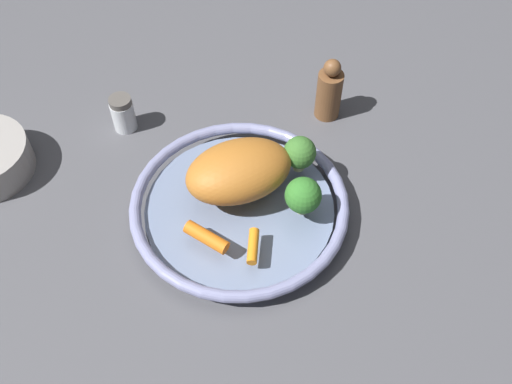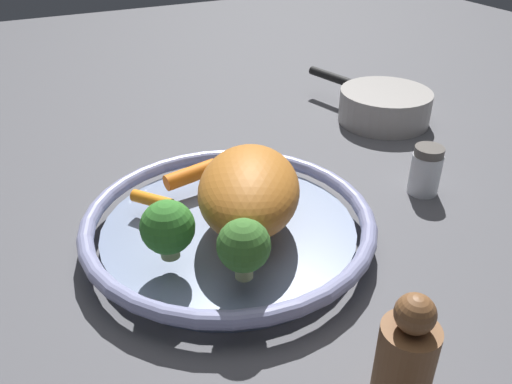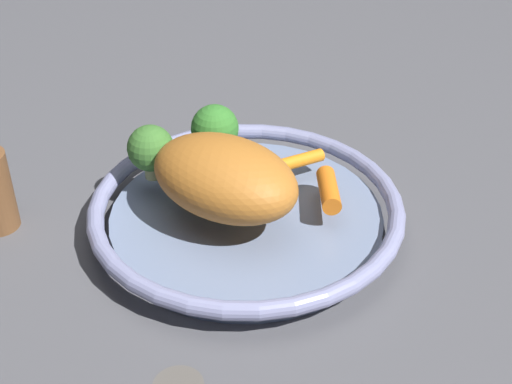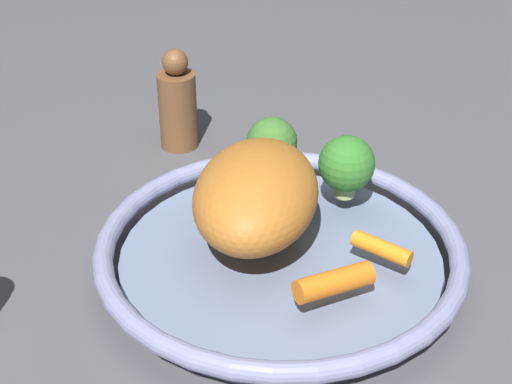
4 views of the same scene
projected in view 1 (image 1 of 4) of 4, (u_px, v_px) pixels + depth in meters
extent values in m
plane|color=#4C4C51|center=(240.00, 214.00, 0.92)|extent=(2.58, 2.58, 0.00)
cylinder|color=slate|center=(240.00, 211.00, 0.91)|extent=(0.29, 0.29, 0.02)
torus|color=#8184AF|center=(239.00, 203.00, 0.90)|extent=(0.34, 0.34, 0.02)
ellipsoid|color=#B46A26|center=(239.00, 171.00, 0.88)|extent=(0.18, 0.20, 0.08)
cylinder|color=orange|center=(253.00, 246.00, 0.83)|extent=(0.04, 0.05, 0.02)
cylinder|color=orange|center=(206.00, 237.00, 0.84)|extent=(0.07, 0.03, 0.02)
cylinder|color=#9CA466|center=(299.00, 165.00, 0.92)|extent=(0.02, 0.02, 0.02)
sphere|color=#3A6F2C|center=(300.00, 152.00, 0.90)|extent=(0.05, 0.05, 0.05)
cylinder|color=#97A966|center=(302.00, 207.00, 0.88)|extent=(0.02, 0.02, 0.01)
sphere|color=#32762A|center=(303.00, 195.00, 0.85)|extent=(0.05, 0.05, 0.05)
cylinder|color=silver|center=(124.00, 116.00, 1.02)|extent=(0.04, 0.04, 0.06)
cylinder|color=#56514C|center=(120.00, 101.00, 0.99)|extent=(0.04, 0.04, 0.01)
cylinder|color=brown|center=(329.00, 95.00, 1.02)|extent=(0.04, 0.04, 0.09)
sphere|color=brown|center=(332.00, 68.00, 0.97)|extent=(0.03, 0.03, 0.03)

